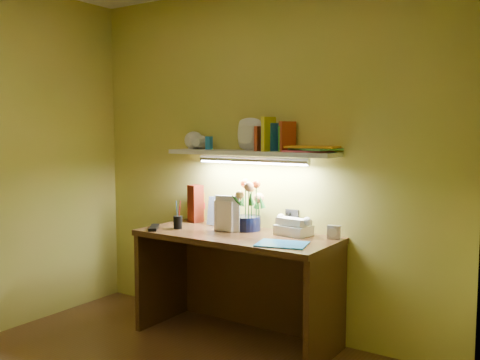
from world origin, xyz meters
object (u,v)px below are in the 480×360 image
(desk, at_px, (236,287))
(desk_clock, at_px, (334,232))
(telephone, at_px, (294,225))
(flower_bouquet, at_px, (247,206))
(whisky_bottle, at_px, (198,203))

(desk, bearing_deg, desk_clock, 19.18)
(desk, bearing_deg, telephone, 26.82)
(desk, xyz_separation_m, flower_bouquet, (-0.01, 0.15, 0.55))
(desk_clock, bearing_deg, telephone, 175.73)
(flower_bouquet, bearing_deg, desk, -85.76)
(flower_bouquet, xyz_separation_m, telephone, (0.36, 0.03, -0.11))
(telephone, relative_size, desk_clock, 2.58)
(telephone, relative_size, whisky_bottle, 0.80)
(desk, distance_m, telephone, 0.59)
(desk_clock, relative_size, whisky_bottle, 0.31)
(desk, distance_m, whisky_bottle, 0.78)
(telephone, distance_m, whisky_bottle, 0.89)
(desk, xyz_separation_m, telephone, (0.35, 0.18, 0.44))
(flower_bouquet, xyz_separation_m, whisky_bottle, (-0.52, 0.10, -0.04))
(telephone, bearing_deg, flower_bouquet, -169.17)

